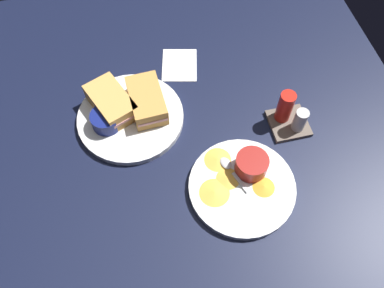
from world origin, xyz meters
TOP-DOWN VIEW (x-y plane):
  - ground_plane at (0.00, 0.00)cm, footprint 110.00×110.00cm
  - plate_sandwich_main at (-4.69, -12.70)cm, footprint 25.43×25.43cm
  - sandwich_half_near at (-6.43, -8.19)cm, footprint 13.61×8.27cm
  - sandwich_half_far at (-7.73, -16.46)cm, footprint 14.94×12.09cm
  - ramekin_dark_sauce at (-3.50, -18.30)cm, footprint 6.98×6.98cm
  - spoon_by_dark_ramekin at (-3.14, -12.76)cm, footprint 2.40×9.93cm
  - plate_chips_companion at (18.85, 8.14)cm, footprint 23.27×23.27cm
  - ramekin_light_gravy at (15.36, 11.05)cm, footprint 7.16×7.16cm
  - spoon_by_gravy_ramekin at (14.21, 6.46)cm, footprint 9.77×4.77cm
  - plantain_chip_scatter at (16.67, 5.28)cm, footprint 15.56×17.08cm
  - condiment_caddy at (4.87, 23.60)cm, footprint 9.00×9.00cm
  - paper_napkin_folded at (-18.76, 2.32)cm, footprint 12.76×11.26cm

SIDE VIEW (x-z plane):
  - ground_plane at x=0.00cm, z-range -3.00..0.00cm
  - paper_napkin_folded at x=-18.76cm, z-range 0.00..0.40cm
  - plate_sandwich_main at x=-4.69cm, z-range 0.00..1.60cm
  - plate_chips_companion at x=18.85cm, z-range 0.00..1.60cm
  - plantain_chip_scatter at x=16.67cm, z-range 1.60..2.20cm
  - spoon_by_dark_ramekin at x=-3.14cm, z-range 1.56..2.36cm
  - spoon_by_gravy_ramekin at x=14.21cm, z-range 1.56..2.36cm
  - condiment_caddy at x=4.87cm, z-range -1.34..8.16cm
  - ramekin_dark_sauce at x=-3.50cm, z-range 1.74..5.44cm
  - ramekin_light_gravy at x=15.36cm, z-range 1.75..5.85cm
  - sandwich_half_near at x=-6.43cm, z-range 1.60..6.40cm
  - sandwich_half_far at x=-7.73cm, z-range 1.60..6.40cm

